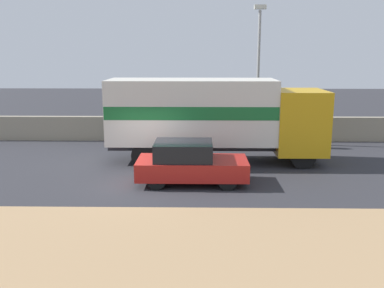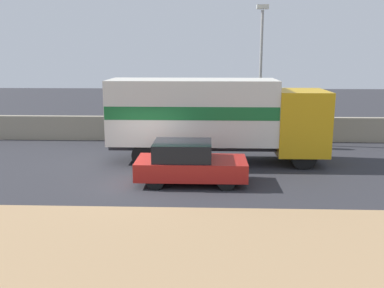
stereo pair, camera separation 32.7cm
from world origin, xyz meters
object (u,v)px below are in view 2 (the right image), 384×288
(pedestrian, at_px, (305,129))
(box_truck, at_px, (214,115))
(car_hatchback, at_px, (189,163))
(street_lamp, at_px, (261,65))

(pedestrian, bearing_deg, box_truck, -147.20)
(car_hatchback, height_order, pedestrian, pedestrian)
(street_lamp, bearing_deg, box_truck, -121.32)
(box_truck, distance_m, pedestrian, 5.34)
(box_truck, height_order, pedestrian, box_truck)
(street_lamp, height_order, pedestrian, street_lamp)
(street_lamp, distance_m, car_hatchback, 8.14)
(street_lamp, distance_m, pedestrian, 3.77)
(pedestrian, bearing_deg, car_hatchback, -132.20)
(car_hatchback, bearing_deg, pedestrian, 47.80)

